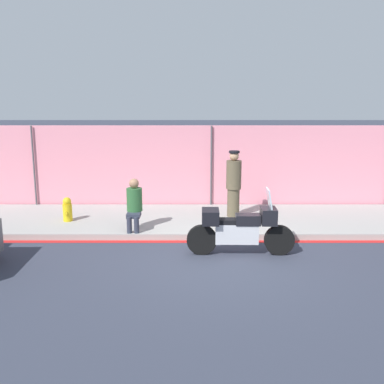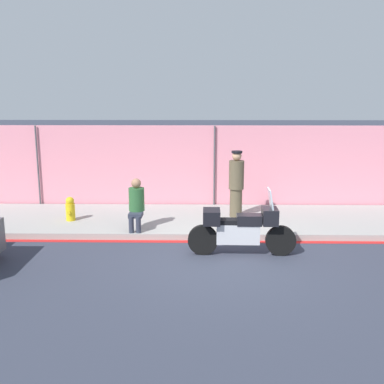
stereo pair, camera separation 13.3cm
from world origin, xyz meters
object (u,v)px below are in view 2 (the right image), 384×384
object	(u,v)px
person_seated_on_curb	(136,202)
fire_hydrant	(70,209)
motorcycle	(241,229)
officer_standing	(236,183)

from	to	relation	value
person_seated_on_curb	fire_hydrant	xyz separation A→B (m)	(-1.84, 0.74, -0.38)
fire_hydrant	person_seated_on_curb	bearing A→B (deg)	-21.88
motorcycle	person_seated_on_curb	distance (m)	2.80
person_seated_on_curb	officer_standing	bearing A→B (deg)	25.95
officer_standing	person_seated_on_curb	world-z (taller)	officer_standing
person_seated_on_curb	fire_hydrant	bearing A→B (deg)	158.12
officer_standing	person_seated_on_curb	xyz separation A→B (m)	(-2.52, -1.22, -0.23)
officer_standing	person_seated_on_curb	distance (m)	2.81
officer_standing	fire_hydrant	world-z (taller)	officer_standing
fire_hydrant	officer_standing	bearing A→B (deg)	6.36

